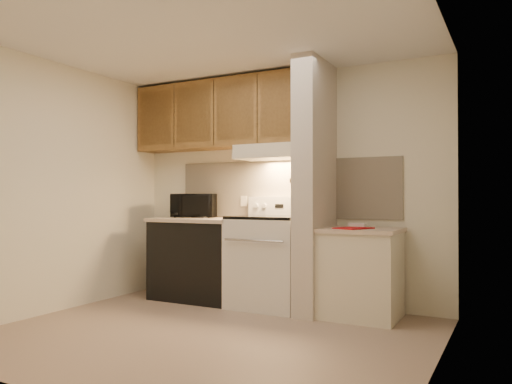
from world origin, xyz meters
The scene contains 50 objects.
floor centered at (0.00, 0.00, 0.00)m, with size 3.60×3.60×0.00m, color tan.
ceiling centered at (0.00, 0.00, 2.50)m, with size 3.60×3.60×0.00m, color white.
wall_back centered at (0.00, 1.50, 1.25)m, with size 3.60×0.02×2.50m, color white.
wall_left centered at (-1.80, 0.00, 1.25)m, with size 0.02×3.00×2.50m, color white.
wall_right centered at (1.80, 0.00, 1.25)m, with size 0.02×3.00×2.50m, color white.
backsplash centered at (0.00, 1.49, 1.24)m, with size 2.60×0.02×0.63m, color #FDEBCF.
range_body centered at (0.00, 1.16, 0.46)m, with size 0.76×0.65×0.92m, color silver.
oven_window centered at (0.00, 0.84, 0.50)m, with size 0.50×0.01×0.30m, color black.
oven_handle centered at (0.00, 0.80, 0.72)m, with size 0.02×0.02×0.65m, color silver.
cooktop centered at (0.00, 1.16, 0.94)m, with size 0.74×0.64×0.03m, color black.
range_backguard centered at (0.00, 1.44, 1.05)m, with size 0.76×0.08×0.20m, color silver.
range_display centered at (0.00, 1.40, 1.05)m, with size 0.10×0.01×0.04m, color black.
range_knob_left_outer centered at (-0.28, 1.40, 1.05)m, with size 0.05×0.05×0.02m, color silver.
range_knob_left_inner centered at (-0.18, 1.40, 1.05)m, with size 0.05×0.05×0.02m, color silver.
range_knob_right_inner centered at (0.18, 1.40, 1.05)m, with size 0.05×0.05×0.02m, color silver.
range_knob_right_outer centered at (0.28, 1.40, 1.05)m, with size 0.05×0.05×0.02m, color silver.
dishwasher_front centered at (-0.88, 1.17, 0.43)m, with size 1.00×0.63×0.87m, color black.
left_countertop centered at (-0.88, 1.17, 0.89)m, with size 1.04×0.67×0.04m, color beige.
spoon_rest centered at (-0.92, 1.21, 0.92)m, with size 0.20×0.06×0.01m, color black.
teal_jar centered at (-1.23, 1.39, 0.96)m, with size 0.09×0.09×0.09m, color #1F5B54.
outlet centered at (-0.48, 1.48, 1.10)m, with size 0.08×0.01×0.12m, color beige.
microwave centered at (-1.05, 1.31, 1.05)m, with size 0.50×0.34×0.27m, color black.
partition_pillar centered at (0.51, 1.15, 1.25)m, with size 0.22×0.70×2.50m, color beige.
pillar_trim centered at (0.39, 1.15, 1.30)m, with size 0.01×0.70×0.04m, color olive.
knife_strip centered at (0.39, 1.10, 1.32)m, with size 0.02×0.42×0.04m, color black.
knife_blade_a centered at (0.38, 0.94, 1.22)m, with size 0.01×0.04×0.16m, color silver.
knife_handle_a centered at (0.38, 0.93, 1.37)m, with size 0.02×0.02×0.10m, color black.
knife_blade_b centered at (0.38, 1.03, 1.21)m, with size 0.01×0.04×0.18m, color silver.
knife_handle_b centered at (0.38, 1.03, 1.37)m, with size 0.02×0.02×0.10m, color black.
knife_blade_c centered at (0.38, 1.10, 1.20)m, with size 0.01×0.04×0.20m, color silver.
knife_handle_c centered at (0.38, 1.09, 1.37)m, with size 0.02×0.02×0.10m, color black.
knife_blade_d centered at (0.38, 1.19, 1.22)m, with size 0.01×0.04×0.16m, color silver.
knife_handle_d centered at (0.38, 1.18, 1.37)m, with size 0.02×0.02×0.10m, color black.
knife_blade_e centered at (0.38, 1.25, 1.21)m, with size 0.01×0.04×0.18m, color silver.
knife_handle_e centered at (0.38, 1.25, 1.37)m, with size 0.02×0.02×0.10m, color black.
oven_mitt centered at (0.38, 1.32, 1.16)m, with size 0.03×0.09×0.22m, color gray.
right_cab_base centered at (0.97, 1.15, 0.40)m, with size 0.70×0.60×0.81m, color beige.
right_countertop centered at (0.97, 1.15, 0.83)m, with size 0.74×0.64×0.04m, color beige.
red_folder centered at (0.94, 1.03, 0.86)m, with size 0.24×0.33×0.01m, color #AD0E13.
white_box centered at (0.92, 1.22, 0.87)m, with size 0.16×0.11×0.04m, color white.
range_hood centered at (0.00, 1.28, 1.62)m, with size 0.78×0.44×0.15m, color beige.
hood_lip centered at (0.00, 1.07, 1.58)m, with size 0.78×0.04×0.06m, color beige.
upper_cabinets centered at (-0.69, 1.32, 2.08)m, with size 2.18×0.33×0.77m, color olive.
cab_door_a centered at (-1.51, 1.17, 2.08)m, with size 0.46×0.01×0.63m, color olive.
cab_gap_a centered at (-1.23, 1.16, 2.08)m, with size 0.01×0.01×0.73m, color black.
cab_door_b centered at (-0.96, 1.17, 2.08)m, with size 0.46×0.01×0.63m, color olive.
cab_gap_b centered at (-0.69, 1.16, 2.08)m, with size 0.01×0.01×0.73m, color black.
cab_door_c centered at (-0.42, 1.17, 2.08)m, with size 0.46×0.01×0.63m, color olive.
cab_gap_c centered at (-0.14, 1.16, 2.08)m, with size 0.01×0.01×0.73m, color black.
cab_door_d centered at (0.13, 1.17, 2.08)m, with size 0.46×0.01×0.63m, color olive.
Camera 1 is at (2.29, -3.51, 1.14)m, focal length 35.00 mm.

